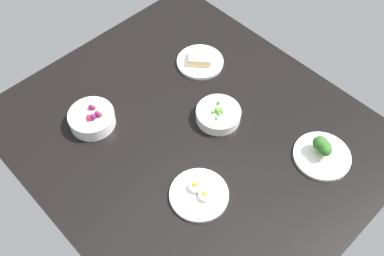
{
  "coord_description": "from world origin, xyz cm",
  "views": [
    {
      "loc": [
        65.19,
        -62.48,
        130.66
      ],
      "look_at": [
        0.0,
        0.0,
        6.0
      ],
      "focal_mm": 41.42,
      "sensor_mm": 36.0,
      "label": 1
    }
  ],
  "objects_px": {
    "bowl_peas": "(218,114)",
    "bowl_berries": "(92,118)",
    "plate_broccoli": "(322,152)",
    "plate_eggs": "(199,194)",
    "plate_sandwich": "(200,61)"
  },
  "relations": [
    {
      "from": "bowl_peas",
      "to": "bowl_berries",
      "type": "relative_size",
      "value": 0.99
    },
    {
      "from": "plate_sandwich",
      "to": "plate_broccoli",
      "type": "distance_m",
      "value": 0.59
    },
    {
      "from": "plate_broccoli",
      "to": "bowl_berries",
      "type": "height_order",
      "value": "plate_broccoli"
    },
    {
      "from": "bowl_peas",
      "to": "plate_broccoli",
      "type": "bearing_deg",
      "value": 21.06
    },
    {
      "from": "plate_broccoli",
      "to": "bowl_berries",
      "type": "relative_size",
      "value": 1.19
    },
    {
      "from": "plate_eggs",
      "to": "bowl_peas",
      "type": "distance_m",
      "value": 0.32
    },
    {
      "from": "plate_broccoli",
      "to": "plate_eggs",
      "type": "bearing_deg",
      "value": -113.89
    },
    {
      "from": "plate_sandwich",
      "to": "bowl_berries",
      "type": "relative_size",
      "value": 1.13
    },
    {
      "from": "plate_broccoli",
      "to": "bowl_berries",
      "type": "xyz_separation_m",
      "value": [
        -0.64,
        -0.47,
        0.0
      ]
    },
    {
      "from": "plate_sandwich",
      "to": "bowl_berries",
      "type": "xyz_separation_m",
      "value": [
        -0.05,
        -0.48,
        0.02
      ]
    },
    {
      "from": "plate_eggs",
      "to": "plate_broccoli",
      "type": "height_order",
      "value": "plate_broccoli"
    },
    {
      "from": "plate_eggs",
      "to": "plate_broccoli",
      "type": "relative_size",
      "value": 0.98
    },
    {
      "from": "bowl_peas",
      "to": "plate_sandwich",
      "type": "distance_m",
      "value": 0.28
    },
    {
      "from": "bowl_berries",
      "to": "plate_eggs",
      "type": "bearing_deg",
      "value": 8.77
    },
    {
      "from": "bowl_peas",
      "to": "plate_sandwich",
      "type": "height_order",
      "value": "bowl_peas"
    }
  ]
}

